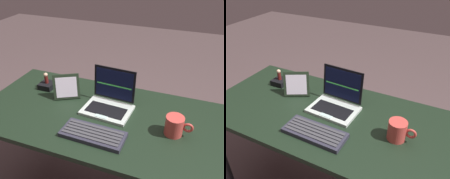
{
  "view_description": "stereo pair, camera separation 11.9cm",
  "coord_description": "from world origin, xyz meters",
  "views": [
    {
      "loc": [
        0.34,
        -0.92,
        1.49
      ],
      "look_at": [
        -0.02,
        0.03,
        0.86
      ],
      "focal_mm": 37.94,
      "sensor_mm": 36.0,
      "label": 1
    },
    {
      "loc": [
        0.44,
        -0.88,
        1.49
      ],
      "look_at": [
        -0.02,
        0.03,
        0.86
      ],
      "focal_mm": 37.94,
      "sensor_mm": 36.0,
      "label": 2
    }
  ],
  "objects": [
    {
      "name": "figurine",
      "position": [
        -0.49,
        0.13,
        0.79
      ],
      "size": [
        0.02,
        0.02,
        0.07
      ],
      "color": "#561614",
      "rests_on": "figurine_stand"
    },
    {
      "name": "figurine_stand",
      "position": [
        -0.49,
        0.13,
        0.73
      ],
      "size": [
        0.09,
        0.09,
        0.04
      ],
      "primitive_type": "cube",
      "color": "black",
      "rests_on": "desk"
    },
    {
      "name": "laptop_front",
      "position": [
        -0.05,
        0.06,
        0.76
      ],
      "size": [
        0.27,
        0.22,
        0.21
      ],
      "color": "#B0BBB3",
      "rests_on": "desk"
    },
    {
      "name": "coffee_mug",
      "position": [
        0.31,
        -0.02,
        0.77
      ],
      "size": [
        0.13,
        0.09,
        0.1
      ],
      "color": "#BB4039",
      "rests_on": "desk"
    },
    {
      "name": "desk",
      "position": [
        0.0,
        0.0,
        0.63
      ],
      "size": [
        1.48,
        0.65,
        0.72
      ],
      "color": "black",
      "rests_on": "ground"
    },
    {
      "name": "external_keyboard",
      "position": [
        -0.04,
        -0.17,
        0.73
      ],
      "size": [
        0.31,
        0.13,
        0.03
      ],
      "color": "#292936",
      "rests_on": "desk"
    },
    {
      "name": "photo_frame",
      "position": [
        -0.31,
        0.08,
        0.79
      ],
      "size": [
        0.15,
        0.11,
        0.15
      ],
      "color": "black",
      "rests_on": "desk"
    }
  ]
}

